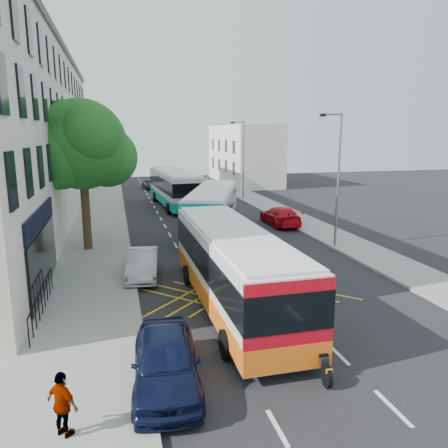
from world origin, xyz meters
TOP-DOWN VIEW (x-y plane):
  - ground at (0.00, 0.00)m, footprint 120.00×120.00m
  - pavement_left at (-8.50, 15.00)m, footprint 5.00×70.00m
  - pavement_right at (7.50, 15.00)m, footprint 3.00×70.00m
  - terrace_main at (-14.00, 24.49)m, footprint 8.30×45.00m
  - terrace_far at (-14.00, 55.00)m, footprint 8.00×20.00m
  - building_right at (11.00, 48.00)m, footprint 6.00×18.00m
  - street_tree at (-8.51, 14.97)m, footprint 6.30×5.70m
  - lamp_near at (6.20, 12.00)m, footprint 1.45×0.15m
  - lamp_far at (6.20, 32.00)m, footprint 1.45×0.15m
  - railings at (-9.70, 5.30)m, footprint 0.08×5.60m
  - bus_near at (-2.29, 4.44)m, footprint 2.99×11.65m
  - bus_mid at (-0.19, 17.78)m, footprint 6.24×11.59m
  - bus_far at (-1.21, 29.99)m, footprint 3.66×12.35m
  - motorbike at (-1.15, -0.92)m, footprint 0.73×2.23m
  - parked_car_blue at (-5.60, -0.55)m, footprint 2.21×4.71m
  - parked_car_silver at (-5.60, 9.21)m, footprint 1.93×4.28m
  - red_hatchback at (5.50, 19.24)m, footprint 2.09×5.00m
  - distant_car_grey at (-2.27, 43.81)m, footprint 2.39×4.39m
  - distant_car_silver at (3.10, 34.35)m, footprint 1.52×3.76m
  - distant_car_dark at (2.88, 43.34)m, footprint 1.59×3.64m
  - pedestrian_far at (-8.14, -2.23)m, footprint 0.95×0.92m

SIDE VIEW (x-z plane):
  - ground at x=0.00m, z-range 0.00..0.00m
  - pavement_left at x=-8.50m, z-range 0.00..0.15m
  - pavement_right at x=7.50m, z-range 0.00..0.15m
  - distant_car_dark at x=2.88m, z-range 0.00..1.16m
  - distant_car_grey at x=-2.27m, z-range 0.00..1.17m
  - distant_car_silver at x=3.10m, z-range 0.00..1.28m
  - parked_car_silver at x=-5.60m, z-range 0.00..1.36m
  - railings at x=-9.70m, z-range 0.15..1.29m
  - red_hatchback at x=5.50m, z-range 0.00..1.44m
  - parked_car_blue at x=-5.60m, z-range 0.00..1.56m
  - motorbike at x=-1.15m, z-range -0.06..1.92m
  - pedestrian_far at x=-8.14m, z-range 0.15..1.75m
  - bus_mid at x=-0.19m, z-range 0.08..3.28m
  - bus_near at x=-2.29m, z-range 0.09..3.36m
  - bus_far at x=-1.21m, z-range 0.09..3.52m
  - building_right at x=11.00m, z-range 0.00..8.00m
  - lamp_near at x=6.20m, z-range 0.62..8.62m
  - lamp_far at x=6.20m, z-range 0.62..8.62m
  - terrace_far at x=-14.00m, z-range 0.00..10.00m
  - street_tree at x=-8.51m, z-range 1.89..10.69m
  - terrace_main at x=-14.00m, z-range 0.01..13.51m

